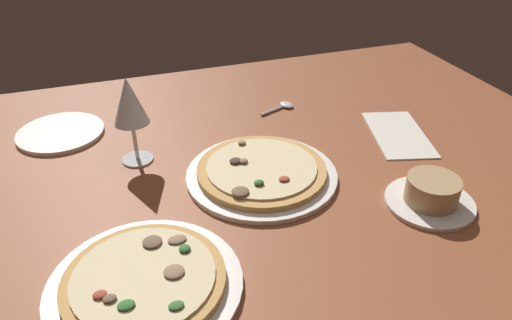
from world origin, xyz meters
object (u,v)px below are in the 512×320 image
(ramekin_on_saucer, at_px, (431,194))
(paper_menu, at_px, (398,134))
(spoon, at_px, (283,106))
(wine_glass_far, at_px, (129,104))
(side_plate, at_px, (61,133))
(pizza_main, at_px, (261,172))
(pizza_side, at_px, (145,282))

(ramekin_on_saucer, relative_size, paper_menu, 0.74)
(spoon, bearing_deg, ramekin_on_saucer, 102.67)
(wine_glass_far, distance_m, side_plate, 0.25)
(ramekin_on_saucer, bearing_deg, pizza_main, -35.14)
(wine_glass_far, bearing_deg, ramekin_on_saucer, 145.68)
(side_plate, bearing_deg, spoon, 175.70)
(side_plate, bearing_deg, ramekin_on_saucer, 141.87)
(pizza_side, bearing_deg, pizza_main, -140.32)
(wine_glass_far, distance_m, paper_menu, 0.58)
(spoon, bearing_deg, side_plate, -4.30)
(wine_glass_far, xyz_separation_m, side_plate, (0.15, -0.16, -0.12))
(side_plate, relative_size, paper_menu, 0.89)
(side_plate, distance_m, paper_menu, 0.76)
(pizza_side, distance_m, spoon, 0.63)
(wine_glass_far, xyz_separation_m, paper_menu, (-0.56, 0.09, -0.13))
(ramekin_on_saucer, xyz_separation_m, spoon, (0.10, -0.45, -0.02))
(pizza_main, height_order, pizza_side, pizza_main)
(ramekin_on_saucer, bearing_deg, pizza_side, 3.54)
(side_plate, bearing_deg, wine_glass_far, 132.00)
(pizza_main, distance_m, spoon, 0.31)
(pizza_main, xyz_separation_m, wine_glass_far, (0.22, -0.14, 0.12))
(pizza_side, height_order, paper_menu, pizza_side)
(ramekin_on_saucer, height_order, paper_menu, ramekin_on_saucer)
(ramekin_on_saucer, relative_size, wine_glass_far, 0.87)
(ramekin_on_saucer, relative_size, side_plate, 0.84)
(pizza_side, bearing_deg, ramekin_on_saucer, -176.46)
(spoon, bearing_deg, wine_glass_far, 18.69)
(side_plate, height_order, spoon, spoon)
(pizza_main, height_order, ramekin_on_saucer, ramekin_on_saucer)
(pizza_main, bearing_deg, pizza_side, 39.68)
(ramekin_on_saucer, distance_m, wine_glass_far, 0.58)
(pizza_side, distance_m, ramekin_on_saucer, 0.51)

